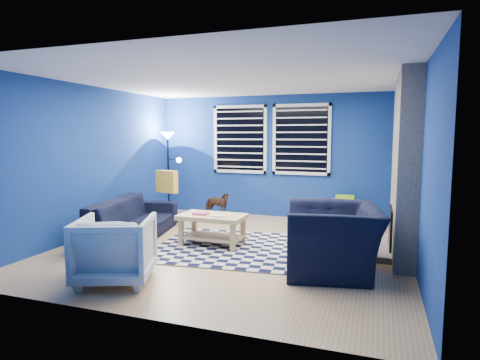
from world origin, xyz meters
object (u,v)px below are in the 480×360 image
(tv, at_px, (404,152))
(rocking_horse, at_px, (217,204))
(armchair_big, at_px, (333,239))
(cabinet, at_px, (345,211))
(floor_lamp, at_px, (169,147))
(armchair_bent, at_px, (115,249))
(coffee_table, at_px, (212,223))
(sofa, at_px, (132,219))

(tv, relative_size, rocking_horse, 1.76)
(armchair_big, relative_size, rocking_horse, 2.21)
(rocking_horse, relative_size, cabinet, 1.02)
(tv, bearing_deg, floor_lamp, -178.71)
(tv, height_order, rocking_horse, tv)
(tv, relative_size, floor_lamp, 0.57)
(tv, distance_m, armchair_bent, 5.09)
(tv, relative_size, cabinet, 1.79)
(tv, height_order, cabinet, tv)
(armchair_big, relative_size, armchair_bent, 1.50)
(armchair_bent, height_order, rocking_horse, armchair_bent)
(armchair_big, relative_size, cabinet, 2.25)
(armchair_bent, relative_size, coffee_table, 0.83)
(rocking_horse, xyz_separation_m, floor_lamp, (-1.11, 0.08, 1.13))
(armchair_bent, bearing_deg, armchair_big, -173.82)
(armchair_big, bearing_deg, floor_lamp, -134.89)
(coffee_table, height_order, cabinet, cabinet)
(rocking_horse, xyz_separation_m, coffee_table, (0.67, -1.82, 0.04))
(armchair_big, distance_m, floor_lamp, 4.53)
(sofa, height_order, armchair_big, armchair_big)
(floor_lamp, bearing_deg, armchair_big, -34.17)
(armchair_big, xyz_separation_m, cabinet, (-0.07, 2.83, -0.17))
(tv, height_order, armchair_bent, tv)
(floor_lamp, bearing_deg, rocking_horse, -3.90)
(sofa, bearing_deg, cabinet, -65.34)
(rocking_horse, distance_m, floor_lamp, 1.58)
(armchair_big, bearing_deg, sofa, -109.98)
(armchair_big, bearing_deg, tv, 149.58)
(sofa, bearing_deg, armchair_bent, -162.53)
(armchair_bent, bearing_deg, tv, -151.70)
(coffee_table, bearing_deg, rocking_horse, 110.22)
(sofa, xyz_separation_m, armchair_bent, (0.94, -1.73, 0.06))
(armchair_big, height_order, cabinet, armchair_big)
(tv, height_order, floor_lamp, floor_lamp)
(rocking_horse, height_order, coffee_table, rocking_horse)
(cabinet, bearing_deg, coffee_table, -125.60)
(armchair_big, bearing_deg, cabinet, 170.68)
(rocking_horse, height_order, cabinet, rocking_horse)
(armchair_bent, bearing_deg, floor_lamp, -91.12)
(tv, xyz_separation_m, rocking_horse, (-3.47, -0.18, -1.09))
(coffee_table, relative_size, floor_lamp, 0.58)
(coffee_table, bearing_deg, floor_lamp, 133.20)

